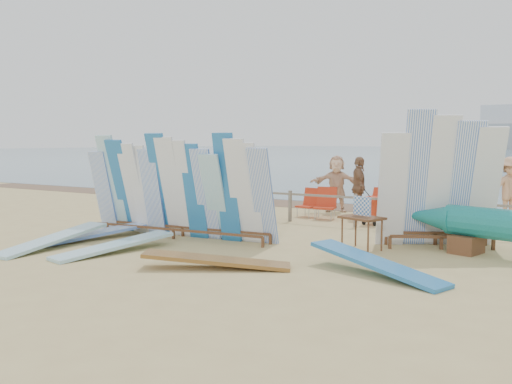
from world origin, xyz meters
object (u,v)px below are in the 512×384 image
Objects in this scene: beachgoer_0 at (184,180)px; beachgoer_8 at (453,193)px; beachgoer_6 at (442,190)px; side_surfboard_rack at (440,186)px; beachgoer_4 at (359,187)px; beachgoer_1 at (218,184)px; flat_board_e at (92,240)px; vendor_table at (362,232)px; beachgoer_5 at (336,184)px; beachgoer_3 at (258,185)px; beachgoer_2 at (196,186)px; flat_board_b at (114,252)px; flat_board_c at (217,268)px; flat_board_a at (53,248)px; stroller at (375,210)px; main_surfboard_rack at (177,191)px; beachgoer_extra_1 at (207,180)px; beachgoer_11 at (245,178)px; beachgoer_9 at (511,189)px; beach_chair_right at (325,210)px; beach_chair_left at (308,208)px; flat_board_d at (376,275)px.

beachgoer_0 is 0.96× the size of beachgoer_8.
beachgoer_0 is at bearing 84.35° from beachgoer_6.
beachgoer_4 is at bearing 104.34° from side_surfboard_rack.
flat_board_e is at bearing 53.37° from beachgoer_1.
beachgoer_8 reaches higher than vendor_table.
beachgoer_5 reaches higher than beachgoer_3.
flat_board_b is at bearing -6.54° from beachgoer_2.
beachgoer_2 is at bearing 172.64° from vendor_table.
flat_board_c is 8.76m from beachgoer_2.
flat_board_a is 2.65× the size of stroller.
beachgoer_4 is at bearing 60.34° from main_surfboard_rack.
beachgoer_extra_1 is at bearing 78.92° from beachgoer_6.
main_surfboard_rack is 2.90× the size of beachgoer_11.
beachgoer_9 is at bearing -51.32° from flat_board_c.
beachgoer_4 is at bearing 155.11° from beachgoer_9.
beachgoer_0 reaches higher than beach_chair_right.
beach_chair_left is at bearing 97.78° from beachgoer_6.
beach_chair_right is (0.66, -0.20, 0.02)m from beach_chair_left.
flat_board_c is at bearing 9.61° from beachgoer_2.
vendor_table is 0.62× the size of beachgoer_5.
beachgoer_2 is 0.88× the size of beachgoer_5.
beach_chair_right is 5.34m from beachgoer_9.
flat_board_a is (0.05, -1.13, 0.00)m from flat_board_e.
side_surfboard_rack is 8.08m from flat_board_e.
beachgoer_4 is (6.44, -1.04, 0.08)m from beachgoer_extra_1.
beach_chair_left is 0.54× the size of beachgoer_2.
beachgoer_0 is at bearing 170.73° from vendor_table.
beachgoer_1 is (1.77, -0.33, -0.04)m from beachgoer_0.
beachgoer_0 reaches higher than flat_board_b.
beachgoer_5 is at bearing 105.95° from side_surfboard_rack.
beachgoer_2 is 1.04× the size of beachgoer_3.
beachgoer_0 is 2.96m from beachgoer_3.
beachgoer_extra_1 is (-9.57, 4.54, -0.50)m from side_surfboard_rack.
beachgoer_11 is at bearing 141.14° from beachgoer_5.
beachgoer_2 reaches higher than stroller.
beachgoer_4 is at bearing -10.70° from beachgoer_extra_1.
beach_chair_left is at bearing 72.30° from main_surfboard_rack.
flat_board_a is at bearing -115.02° from stroller.
beach_chair_right is at bearing -5.54° from beach_chair_left.
flat_board_a is 9.45m from beachgoer_5.
beachgoer_extra_1 reaches higher than beach_chair_right.
vendor_table is 6.73m from flat_board_a.
flat_board_e is 7.99m from beachgoer_4.
vendor_table is 0.43× the size of flat_board_e.
beachgoer_extra_1 is 0.91× the size of beachgoer_4.
beachgoer_8 is (5.34, 5.20, -0.21)m from main_surfboard_rack.
flat_board_b is 5.44m from flat_board_d.
beachgoer_5 reaches higher than beachgoer_4.
beachgoer_11 reaches higher than beachgoer_2.
flat_board_d is at bearing 95.55° from beachgoer_1.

